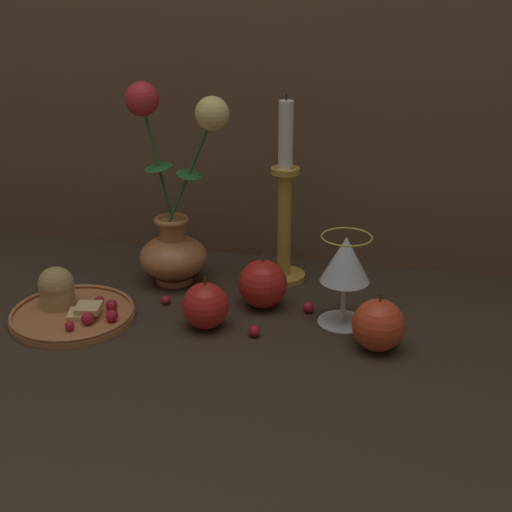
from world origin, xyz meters
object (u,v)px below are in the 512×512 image
Objects in this scene: candlestick at (285,209)px; apple_beside_vase at (263,284)px; wine_glass at (345,263)px; apple_at_table_edge at (205,306)px; apple_near_glass at (378,325)px; plate_with_pastries at (69,306)px; vase at (174,223)px.

apple_beside_vase is (-0.01, -0.12, -0.09)m from candlestick.
wine_glass reaches higher than apple_at_table_edge.
wine_glass is at bearing 130.01° from apple_near_glass.
candlestick is at bearing 35.89° from plate_with_pastries.
apple_near_glass is at bearing -23.17° from vase.
vase is 3.77× the size of apple_beside_vase.
apple_at_table_edge is (-0.21, -0.06, -0.07)m from wine_glass.
plate_with_pastries is at bearing -175.84° from apple_at_table_edge.
candlestick is at bearing 83.76° from apple_beside_vase.
plate_with_pastries is 0.23m from apple_at_table_edge.
apple_at_table_edge is at bearing 4.16° from plate_with_pastries.
candlestick is 3.86× the size of apple_at_table_edge.
plate_with_pastries is at bearing -160.18° from apple_beside_vase.
plate_with_pastries is 0.31m from apple_beside_vase.
candlestick reaches higher than wine_glass.
apple_beside_vase is at bearing 51.81° from apple_at_table_edge.
apple_at_table_edge reaches higher than plate_with_pastries.
apple_at_table_edge is at bearing -128.19° from apple_beside_vase.
candlestick reaches higher than apple_beside_vase.
apple_at_table_edge is (-0.07, -0.09, -0.00)m from apple_beside_vase.
plate_with_pastries is at bearing -169.54° from wine_glass.
apple_near_glass is at bearing -1.56° from apple_at_table_edge.
apple_near_glass is (0.37, -0.16, -0.07)m from vase.
candlestick reaches higher than plate_with_pastries.
vase is at bearing 123.83° from apple_at_table_edge.
candlestick is at bearing 17.31° from vase.
apple_near_glass is at bearing -49.57° from candlestick.
wine_glass reaches higher than apple_beside_vase.
apple_near_glass is at bearing -26.54° from apple_beside_vase.
wine_glass reaches higher than plate_with_pastries.
vase reaches higher than apple_at_table_edge.
apple_near_glass is at bearing -49.99° from wine_glass.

